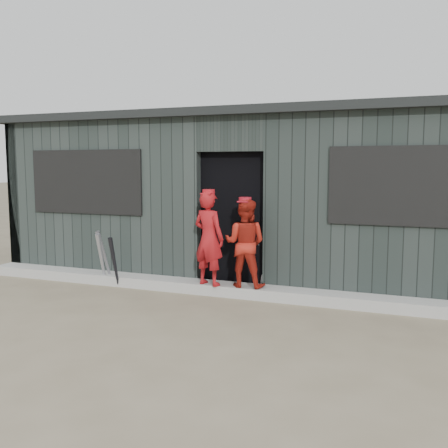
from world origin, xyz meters
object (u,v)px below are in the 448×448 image
at_px(bat_left, 102,259).
at_px(player_red_left, 209,238).
at_px(bat_mid, 105,257).
at_px(player_red_right, 245,243).
at_px(player_grey_back, 276,247).
at_px(dugout, 260,196).
at_px(bat_right, 114,263).

bearing_deg(bat_left, player_red_left, 1.40).
distance_m(bat_mid, player_red_right, 2.25).
bearing_deg(player_red_right, bat_left, 1.60).
height_order(player_red_left, player_grey_back, player_red_left).
height_order(bat_left, player_grey_back, player_grey_back).
height_order(player_red_left, player_red_right, player_red_left).
bearing_deg(player_red_right, dugout, -81.46).
height_order(bat_right, player_grey_back, player_grey_back).
bearing_deg(player_grey_back, player_red_left, 10.70).
xyz_separation_m(player_red_left, player_red_right, (0.50, 0.09, -0.05)).
bearing_deg(bat_mid, dugout, 42.80).
bearing_deg(player_red_right, player_grey_back, -122.01).
bearing_deg(dugout, player_grey_back, -63.33).
bearing_deg(player_red_left, player_red_right, -153.74).
xyz_separation_m(bat_right, player_red_right, (1.95, 0.21, 0.37)).
xyz_separation_m(bat_left, player_red_right, (2.23, 0.13, 0.35)).
relative_size(bat_right, player_grey_back, 0.60).
distance_m(player_red_right, dugout, 1.83).
distance_m(player_red_left, dugout, 1.88).
distance_m(bat_left, bat_mid, 0.08).
distance_m(player_grey_back, dugout, 1.50).
height_order(bat_left, dugout, dugout).
xyz_separation_m(bat_right, player_grey_back, (2.25, 0.72, 0.26)).
relative_size(bat_left, player_grey_back, 0.64).
bearing_deg(player_grey_back, player_red_right, 33.54).
height_order(bat_right, player_red_left, player_red_left).
bearing_deg(player_red_left, player_grey_back, -126.81).
distance_m(bat_left, player_grey_back, 2.62).
bearing_deg(bat_left, player_grey_back, 14.15).
relative_size(player_red_left, player_red_right, 1.08).
bearing_deg(dugout, bat_left, -136.12).
xyz_separation_m(bat_right, player_red_left, (1.46, 0.12, 0.42)).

